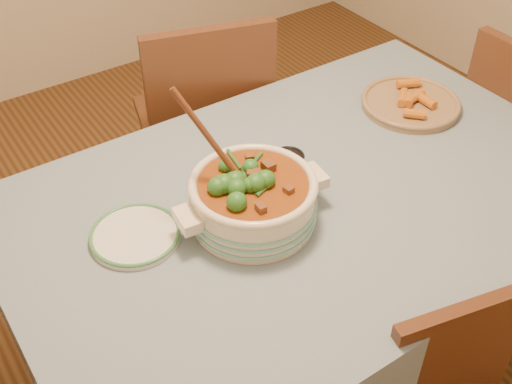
% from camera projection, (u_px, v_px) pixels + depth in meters
% --- Properties ---
extents(floor, '(4.50, 4.50, 0.00)m').
position_uv_depth(floor, '(298.00, 354.00, 2.28)').
color(floor, '#422613').
rests_on(floor, ground).
extents(dining_table, '(1.68, 1.08, 0.76)m').
position_uv_depth(dining_table, '(308.00, 216.00, 1.85)').
color(dining_table, brown).
rests_on(dining_table, floor).
extents(stew_casserole, '(0.42, 0.36, 0.39)m').
position_uv_depth(stew_casserole, '(253.00, 197.00, 1.65)').
color(stew_casserole, beige).
rests_on(stew_casserole, dining_table).
extents(white_plate, '(0.31, 0.31, 0.02)m').
position_uv_depth(white_plate, '(135.00, 235.00, 1.64)').
color(white_plate, silver).
rests_on(white_plate, dining_table).
extents(condiment_bowl, '(0.10, 0.10, 0.05)m').
position_uv_depth(condiment_bowl, '(288.00, 161.00, 1.85)').
color(condiment_bowl, black).
rests_on(condiment_bowl, dining_table).
extents(fried_plate, '(0.38, 0.38, 0.05)m').
position_uv_depth(fried_plate, '(411.00, 102.00, 2.10)').
color(fried_plate, '#977854').
rests_on(fried_plate, dining_table).
extents(chair_far, '(0.57, 0.57, 0.98)m').
position_uv_depth(chair_far, '(206.00, 119.00, 2.42)').
color(chair_far, '#512B18').
rests_on(chair_far, floor).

